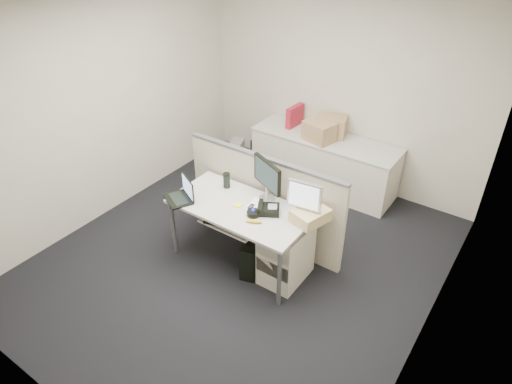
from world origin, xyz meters
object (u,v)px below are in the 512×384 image
Objects in this scene: desk at (241,212)px; desk_phone at (268,210)px; laptop at (177,191)px; monitor_main at (267,181)px.

desk_phone is (0.30, 0.08, 0.10)m from desk.
desk is 0.33m from desk_phone.
laptop is 0.99m from desk_phone.
desk_phone is at bearing 49.06° from laptop.
monitor_main is at bearing 96.95° from desk_phone.
monitor_main is 0.96m from laptop.
monitor_main reaches higher than desk_phone.
monitor_main is 1.44× the size of laptop.
laptop is (-0.77, -0.56, -0.11)m from monitor_main.
laptop is 1.45× the size of desk_phone.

